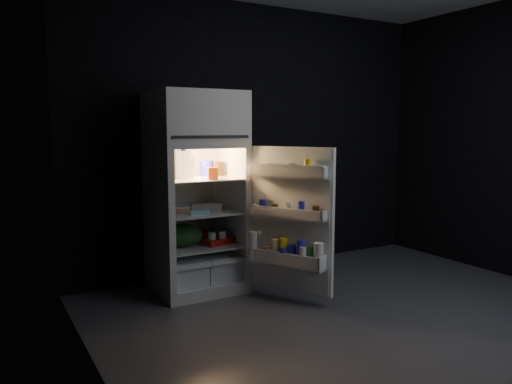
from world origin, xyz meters
TOP-DOWN VIEW (x-y plane):
  - floor at (0.00, 0.00)m, footprint 4.00×3.40m
  - wall_back at (0.00, 1.70)m, footprint 4.00×0.00m
  - wall_left at (-2.00, 0.00)m, footprint 0.00×3.40m
  - refrigerator at (-0.87, 1.32)m, footprint 0.76×0.71m
  - fridge_door at (-0.32, 0.61)m, footprint 0.51×0.73m
  - milk_jug at (-0.97, 1.31)m, footprint 0.19×0.19m
  - mayo_jar at (-0.72, 1.38)m, footprint 0.15×0.15m
  - jam_jar at (-0.63, 1.34)m, footprint 0.13×0.13m
  - amber_bottle at (-1.14, 1.42)m, footprint 0.08×0.08m
  - small_carton at (-0.80, 1.08)m, footprint 0.09×0.08m
  - egg_carton at (-0.80, 1.23)m, footprint 0.28×0.17m
  - pie at (-0.98, 1.38)m, footprint 0.39×0.39m
  - flat_package at (-0.92, 1.10)m, footprint 0.18×0.12m
  - wrapped_pkg at (-0.65, 1.47)m, footprint 0.13×0.12m
  - produce_bag at (-1.01, 1.26)m, footprint 0.41×0.37m
  - yogurt_tray at (-0.71, 1.18)m, footprint 0.30×0.21m
  - small_can_red at (-0.71, 1.46)m, footprint 0.08×0.08m
  - small_can_silver at (-0.59, 1.39)m, footprint 0.08×0.08m

SIDE VIEW (x-z plane):
  - floor at x=0.00m, z-range 0.00..0.00m
  - yogurt_tray at x=-0.71m, z-range 0.43..0.48m
  - small_can_red at x=-0.71m, z-range 0.43..0.52m
  - small_can_silver at x=-0.59m, z-range 0.43..0.52m
  - produce_bag at x=-1.01m, z-range 0.43..0.62m
  - fridge_door at x=-0.32m, z-range 0.07..1.29m
  - pie at x=-0.98m, z-range 0.73..0.77m
  - flat_package at x=-0.92m, z-range 0.73..0.77m
  - wrapped_pkg at x=-0.65m, z-range 0.73..0.78m
  - egg_carton at x=-0.80m, z-range 0.73..0.80m
  - refrigerator at x=-0.87m, z-range 0.07..1.85m
  - small_carton at x=-0.80m, z-range 1.03..1.13m
  - jam_jar at x=-0.63m, z-range 1.03..1.16m
  - mayo_jar at x=-0.72m, z-range 1.03..1.17m
  - amber_bottle at x=-1.14m, z-range 1.03..1.25m
  - milk_jug at x=-0.97m, z-range 1.03..1.27m
  - wall_back at x=0.00m, z-range 0.00..2.70m
  - wall_left at x=-2.00m, z-range 0.00..2.70m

